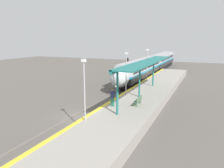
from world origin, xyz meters
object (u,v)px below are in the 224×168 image
object	(u,v)px
railway_signal	(128,67)
lamppost_near	(84,86)
lamppost_mid	(126,70)
lamppost_far	(147,63)
train	(152,64)
platform_bench	(138,101)
person_waiting	(112,97)

from	to	relation	value
railway_signal	lamppost_near	xyz separation A→B (m)	(4.72, -23.01, 1.36)
railway_signal	lamppost_mid	world-z (taller)	lamppost_mid
railway_signal	lamppost_far	xyz separation A→B (m)	(4.72, -3.94, 1.36)
railway_signal	lamppost_far	bearing A→B (deg)	-39.91
lamppost_far	railway_signal	bearing A→B (deg)	140.09
train	lamppost_mid	size ratio (longest dim) A/B	8.23
platform_bench	railway_signal	size ratio (longest dim) A/B	0.40
platform_bench	lamppost_mid	bearing A→B (deg)	126.08
railway_signal	lamppost_mid	bearing A→B (deg)	-70.71
platform_bench	lamppost_near	xyz separation A→B (m)	(-2.67, -5.86, 2.43)
lamppost_mid	lamppost_far	world-z (taller)	same
lamppost_far	lamppost_mid	bearing A→B (deg)	-90.00
lamppost_near	lamppost_mid	world-z (taller)	same
lamppost_near	lamppost_far	xyz separation A→B (m)	(0.00, 19.06, 0.00)
lamppost_mid	lamppost_far	size ratio (longest dim) A/B	1.00
platform_bench	lamppost_far	bearing A→B (deg)	101.44
railway_signal	lamppost_far	size ratio (longest dim) A/B	0.84
lamppost_mid	lamppost_near	bearing A→B (deg)	-90.00
lamppost_mid	person_waiting	bearing A→B (deg)	-84.89
person_waiting	railway_signal	world-z (taller)	railway_signal
lamppost_near	lamppost_mid	size ratio (longest dim) A/B	1.00
person_waiting	lamppost_near	bearing A→B (deg)	-95.71
lamppost_mid	train	bearing A→B (deg)	95.75
platform_bench	lamppost_far	world-z (taller)	lamppost_far
railway_signal	platform_bench	bearing A→B (deg)	-66.68
train	platform_bench	distance (m)	26.75
train	platform_bench	xyz separation A→B (m)	(4.95, -26.28, -0.74)
train	lamppost_near	world-z (taller)	lamppost_near
train	railway_signal	distance (m)	9.46
platform_bench	railway_signal	world-z (taller)	railway_signal
train	person_waiting	bearing A→B (deg)	-84.36
lamppost_near	lamppost_far	distance (m)	19.06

